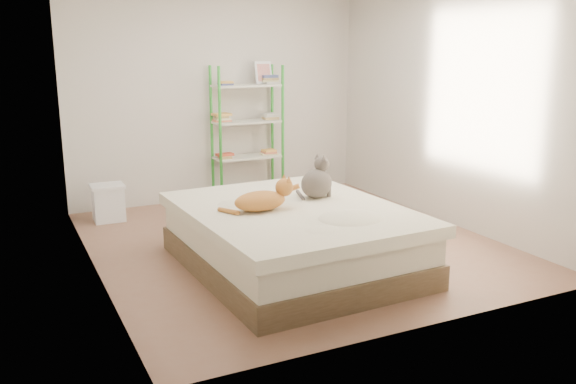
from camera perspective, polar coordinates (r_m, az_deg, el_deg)
room at (r=5.89m, az=0.37°, el=7.34°), size 3.81×4.21×2.61m
bed at (r=5.41m, az=0.44°, el=-4.29°), size 1.84×2.25×0.56m
orange_cat at (r=5.20m, az=-2.64°, el=-0.61°), size 0.54×0.29×0.22m
grey_cat at (r=5.63m, az=2.69°, el=1.38°), size 0.41×0.37×0.39m
shelf_unit at (r=7.78m, az=-3.77°, el=5.32°), size 0.88×0.36×1.74m
cardboard_box at (r=7.22m, az=-3.42°, el=-0.66°), size 0.51×0.49×0.38m
white_bin at (r=7.16m, az=-16.46°, el=-0.94°), size 0.37×0.32×0.42m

